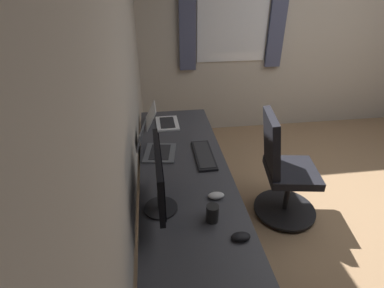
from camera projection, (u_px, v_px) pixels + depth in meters
name	position (u px, v px, depth m)	size (l,w,h in m)	color
floor_plane	(381.00, 217.00, 2.77)	(5.17, 5.17, 0.00)	#9E7A56
wall_back	(121.00, 95.00, 1.86)	(4.57, 0.10, 2.60)	beige
wall_right	(306.00, 31.00, 3.87)	(0.10, 4.91, 2.60)	beige
window_panel	(233.00, 19.00, 3.62)	(0.02, 0.87, 1.00)	white
curtain_near	(278.00, 19.00, 3.66)	(0.05, 0.20, 1.16)	#4C5170
curtain_far	(187.00, 20.00, 3.53)	(0.05, 0.20, 1.16)	#4C5170
desk	(185.00, 179.00, 2.17)	(2.15, 0.64, 0.73)	#38383D
drawer_pedestal	(176.00, 173.00, 2.77)	(0.40, 0.51, 0.69)	#38383D
monitor_primary	(159.00, 177.00, 1.68)	(0.54, 0.20, 0.40)	black
laptop_leftmost	(152.00, 148.00, 2.32)	(0.33, 0.34, 0.23)	#595B60
laptop_left	(161.00, 120.00, 2.77)	(0.30, 0.30, 0.19)	white
keyboard_main	(204.00, 155.00, 2.30)	(0.42, 0.14, 0.02)	black
mouse_main	(216.00, 196.00, 1.88)	(0.06, 0.10, 0.03)	silver
mouse_spare	(241.00, 237.00, 1.59)	(0.06, 0.10, 0.03)	black
coffee_mug	(212.00, 213.00, 1.70)	(0.11, 0.07, 0.10)	black
office_chair	(283.00, 172.00, 2.60)	(0.56, 0.58, 0.97)	black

